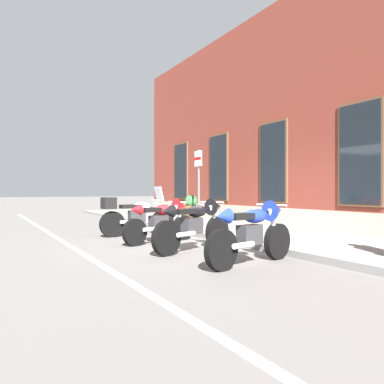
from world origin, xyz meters
TOP-DOWN VIEW (x-y plane):
  - ground_plane at (0.00, 0.00)m, footprint 140.00×140.00m
  - sidewalk at (0.00, 1.49)m, footprint 27.24×2.97m
  - lane_stripe at (0.00, -3.20)m, footprint 27.24×0.12m
  - brick_pub_facade at (-0.00, 5.89)m, footprint 21.24×5.95m
  - motorcycle_silver_touring at (-2.31, -1.27)m, footprint 0.62×2.18m
  - motorcycle_red_sport at (-0.71, -1.18)m, footprint 0.79×2.02m
  - motorcycle_black_sport at (0.73, -1.10)m, footprint 0.87×2.11m
  - motorcycle_blue_sport at (2.41, -0.96)m, footprint 0.73×2.06m
  - parking_sign at (-1.94, 0.52)m, footprint 0.36×0.07m
  - barrel_planter at (-3.07, 0.91)m, footprint 0.63×0.63m

SIDE VIEW (x-z plane):
  - ground_plane at x=0.00m, z-range 0.00..0.00m
  - lane_stripe at x=0.00m, z-range 0.00..0.01m
  - sidewalk at x=0.00m, z-range 0.00..0.13m
  - barrel_planter at x=-3.07m, z-range 0.06..1.01m
  - motorcycle_silver_touring at x=-2.31m, z-range -0.11..1.22m
  - motorcycle_red_sport at x=-0.71m, z-range 0.05..1.07m
  - motorcycle_black_sport at x=0.73m, z-range 0.04..1.09m
  - motorcycle_blue_sport at x=2.41m, z-range 0.05..1.09m
  - parking_sign at x=-1.94m, z-range 0.47..2.73m
  - brick_pub_facade at x=0.00m, z-range -0.01..7.00m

